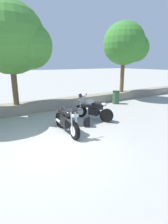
# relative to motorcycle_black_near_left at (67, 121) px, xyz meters

# --- Properties ---
(ground_plane) EXTENTS (120.00, 120.00, 0.00)m
(ground_plane) POSITION_rel_motorcycle_black_near_left_xyz_m (-1.10, -0.98, -0.49)
(ground_plane) COLOR #A3A099
(stone_wall) EXTENTS (36.00, 0.80, 0.55)m
(stone_wall) POSITION_rel_motorcycle_black_near_left_xyz_m (-1.10, 3.82, -0.21)
(stone_wall) COLOR gray
(stone_wall) RESTS_ON ground
(motorcycle_black_near_left) EXTENTS (0.67, 2.07, 1.18)m
(motorcycle_black_near_left) POSITION_rel_motorcycle_black_near_left_xyz_m (0.00, 0.00, 0.00)
(motorcycle_black_near_left) COLOR black
(motorcycle_black_near_left) RESTS_ON ground
(motorcycle_silver_centre) EXTENTS (1.06, 1.95, 1.18)m
(motorcycle_silver_centre) POSITION_rel_motorcycle_black_near_left_xyz_m (1.84, 0.88, 0.00)
(motorcycle_silver_centre) COLOR black
(motorcycle_silver_centre) RESTS_ON ground
(rider_backpack) EXTENTS (0.34, 0.35, 0.47)m
(rider_backpack) POSITION_rel_motorcycle_black_near_left_xyz_m (1.03, 0.18, -0.24)
(rider_backpack) COLOR black
(rider_backpack) RESTS_ON ground
(leafy_tree_mid_right) EXTENTS (3.54, 3.37, 4.90)m
(leafy_tree_mid_right) POSITION_rel_motorcycle_black_near_left_xyz_m (-0.91, 3.52, 3.20)
(leafy_tree_mid_right) COLOR brown
(leafy_tree_mid_right) RESTS_ON stone_wall
(leafy_tree_far_right) EXTENTS (3.08, 2.94, 4.86)m
(leafy_tree_far_right) POSITION_rel_motorcycle_black_near_left_xyz_m (6.65, 3.76, 3.38)
(leafy_tree_far_right) COLOR brown
(leafy_tree_far_right) RESTS_ON stone_wall
(trash_bin) EXTENTS (0.46, 0.46, 0.86)m
(trash_bin) POSITION_rel_motorcycle_black_near_left_xyz_m (5.09, 2.85, -0.05)
(trash_bin) COLOR #335638
(trash_bin) RESTS_ON ground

